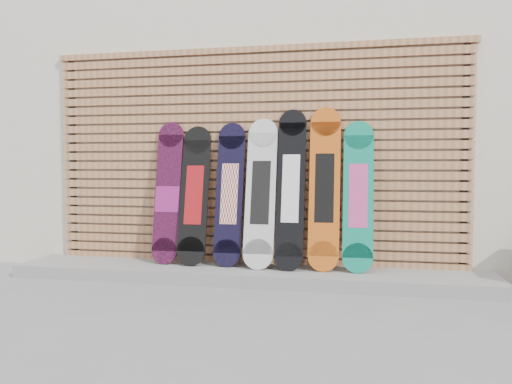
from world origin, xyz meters
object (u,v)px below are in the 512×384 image
snowboard_1 (194,195)px  snowboard_5 (324,188)px  snowboard_4 (291,188)px  snowboard_6 (358,196)px  snowboard_2 (230,194)px  snowboard_3 (261,192)px  snowboard_0 (168,193)px

snowboard_1 → snowboard_5: bearing=-0.1°
snowboard_4 → snowboard_6: size_ratio=1.09×
snowboard_4 → snowboard_5: size_ratio=0.99×
snowboard_4 → snowboard_5: snowboard_5 is taller
snowboard_2 → snowboard_3: (0.32, -0.03, 0.02)m
snowboard_0 → snowboard_1: size_ratio=1.03×
snowboard_1 → snowboard_3: 0.68m
snowboard_3 → snowboard_6: snowboard_3 is taller
snowboard_6 → snowboard_1: bearing=179.9°
snowboard_4 → snowboard_2: bearing=176.9°
snowboard_2 → snowboard_3: size_ratio=0.97×
snowboard_1 → snowboard_4: bearing=-1.3°
snowboard_3 → snowboard_5: 0.62m
snowboard_5 → snowboard_6: snowboard_5 is taller
snowboard_2 → snowboard_0: bearing=179.6°
snowboard_5 → snowboard_1: bearing=179.9°
snowboard_0 → snowboard_2: 0.65m
snowboard_3 → snowboard_4: 0.30m
snowboard_1 → snowboard_2: snowboard_2 is taller
snowboard_1 → snowboard_4: size_ratio=0.90×
snowboard_2 → snowboard_4: size_ratio=0.92×
snowboard_1 → snowboard_5: size_ratio=0.90×
snowboard_2 → snowboard_4: 0.62m
snowboard_0 → snowboard_4: 1.26m
snowboard_0 → snowboard_3: bearing=-2.1°
snowboard_3 → snowboard_5: snowboard_5 is taller
snowboard_5 → snowboard_6: size_ratio=1.10×
snowboard_4 → snowboard_3: bearing=179.6°
snowboard_0 → snowboard_2: (0.65, -0.00, 0.00)m
snowboard_2 → snowboard_6: bearing=-0.7°
snowboard_6 → snowboard_5: bearing=179.8°
snowboard_1 → snowboard_5: snowboard_5 is taller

